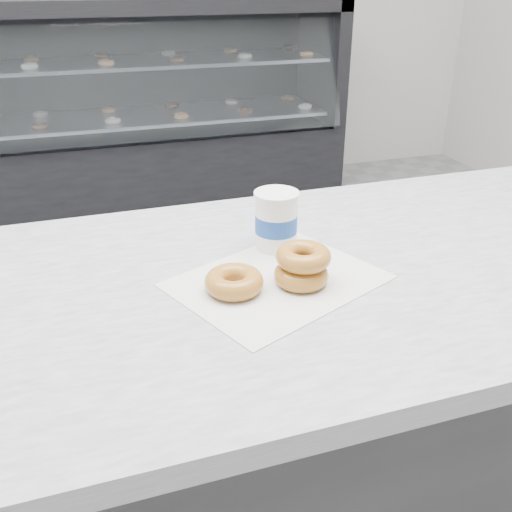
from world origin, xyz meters
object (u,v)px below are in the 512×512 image
Objects in this scene: display_case at (145,130)px; coffee_cup at (276,220)px; counter at (328,443)px; donut_stack at (302,266)px; donut_single at (234,282)px.

display_case reaches higher than coffee_cup.
counter is 25.35× the size of donut_stack.
donut_stack is 0.15m from coffee_cup.
display_case is at bearing 92.64° from coffee_cup.
display_case reaches higher than donut_stack.
counter is 26.62× the size of coffee_cup.
donut_stack is at bearing -87.77° from coffee_cup.
coffee_cup is at bearing 87.55° from donut_stack.
display_case is 19.88× the size of donut_stack.
coffee_cup is at bearing 133.48° from counter.
donut_single reaches higher than counter.
donut_single is at bearing 175.21° from donut_stack.
coffee_cup reaches higher than donut_stack.
coffee_cup is (-0.09, 0.10, 0.51)m from counter.
counter is 2.72m from display_case.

